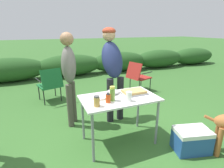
{
  "coord_description": "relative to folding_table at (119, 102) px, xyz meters",
  "views": [
    {
      "loc": [
        -0.99,
        -2.12,
        1.68
      ],
      "look_at": [
        -0.04,
        0.19,
        0.89
      ],
      "focal_mm": 28.0,
      "sensor_mm": 36.0,
      "label": 1
    }
  ],
  "objects": [
    {
      "name": "cooler_box",
      "position": [
        0.87,
        -0.59,
        -0.49
      ],
      "size": [
        0.54,
        0.43,
        0.34
      ],
      "rotation": [
        0.0,
        0.0,
        6.03
      ],
      "color": "#234C93",
      "rests_on": "ground"
    },
    {
      "name": "standing_person_in_dark_puffer",
      "position": [
        -0.56,
        0.82,
        0.34
      ],
      "size": [
        0.36,
        0.39,
        1.64
      ],
      "rotation": [
        0.0,
        0.0,
        1.06
      ],
      "color": "#4C473D",
      "rests_on": "ground"
    },
    {
      "name": "paper_cup_stack",
      "position": [
        0.06,
        -0.17,
        0.14
      ],
      "size": [
        0.08,
        0.08,
        0.13
      ],
      "primitive_type": "cylinder",
      "color": "white",
      "rests_on": "folding_table"
    },
    {
      "name": "standing_person_in_gray_fleece",
      "position": [
        0.21,
        0.77,
        0.41
      ],
      "size": [
        0.43,
        0.54,
        1.71
      ],
      "rotation": [
        0.0,
        0.0,
        0.08
      ],
      "color": "black",
      "rests_on": "ground"
    },
    {
      "name": "ground_plane",
      "position": [
        0.0,
        0.0,
        -0.66
      ],
      "size": [
        60.0,
        60.0,
        0.0
      ],
      "primitive_type": "plane",
      "color": "#336028"
    },
    {
      "name": "shrub_hedge",
      "position": [
        -0.0,
        4.33,
        -0.27
      ],
      "size": [
        14.4,
        0.9,
        0.79
      ],
      "color": "#234C1E",
      "rests_on": "ground"
    },
    {
      "name": "plate_stack",
      "position": [
        -0.28,
        0.1,
        0.09
      ],
      "size": [
        0.24,
        0.24,
        0.02
      ],
      "primitive_type": "cylinder",
      "color": "white",
      "rests_on": "folding_table"
    },
    {
      "name": "camp_chair_near_hedge",
      "position": [
        1.43,
        1.89,
        -0.2
      ],
      "size": [
        0.7,
        0.62,
        0.83
      ],
      "rotation": [
        0.0,
        0.0,
        -1.27
      ],
      "color": "maroon",
      "rests_on": "ground"
    },
    {
      "name": "hot_sauce_bottle",
      "position": [
        -0.22,
        -0.11,
        0.15
      ],
      "size": [
        0.07,
        0.07,
        0.15
      ],
      "color": "#CC4214",
      "rests_on": "folding_table"
    },
    {
      "name": "spice_jar",
      "position": [
        -0.39,
        -0.17,
        0.15
      ],
      "size": [
        0.08,
        0.08,
        0.14
      ],
      "color": "#B2893D",
      "rests_on": "folding_table"
    },
    {
      "name": "camp_chair_green_behind_table",
      "position": [
        -0.84,
        2.02,
        -0.2
      ],
      "size": [
        0.6,
        0.69,
        0.83
      ],
      "rotation": [
        0.0,
        0.0,
        0.26
      ],
      "color": "#19602D",
      "rests_on": "ground"
    },
    {
      "name": "mixing_bowl",
      "position": [
        -0.03,
        0.17,
        0.11
      ],
      "size": [
        0.18,
        0.18,
        0.06
      ],
      "primitive_type": "ellipsoid",
      "color": "silver",
      "rests_on": "folding_table"
    },
    {
      "name": "relish_jar",
      "position": [
        -0.14,
        -0.07,
        0.18
      ],
      "size": [
        0.07,
        0.07,
        0.2
      ],
      "color": "olive",
      "rests_on": "folding_table"
    },
    {
      "name": "food_tray",
      "position": [
        0.27,
        0.05,
        0.1
      ],
      "size": [
        0.38,
        0.25,
        0.06
      ],
      "color": "#9E9EA3",
      "rests_on": "folding_table"
    },
    {
      "name": "folding_table",
      "position": [
        0.0,
        0.0,
        0.0
      ],
      "size": [
        1.1,
        0.64,
        0.74
      ],
      "color": "silver",
      "rests_on": "ground"
    }
  ]
}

